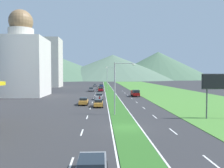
% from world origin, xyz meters
% --- Properties ---
extents(ground_plane, '(600.00, 600.00, 0.00)m').
position_xyz_m(ground_plane, '(0.00, 0.00, 0.00)').
color(ground_plane, '#2D2D30').
extents(grass_median, '(3.20, 240.00, 0.06)m').
position_xyz_m(grass_median, '(0.00, 60.00, 0.03)').
color(grass_median, '#2D6023').
rests_on(grass_median, ground_plane).
extents(grass_verge_right, '(24.00, 240.00, 0.06)m').
position_xyz_m(grass_verge_right, '(20.60, 60.00, 0.03)').
color(grass_verge_right, '#477F33').
rests_on(grass_verge_right, ground_plane).
extents(lane_dash_left_1, '(0.16, 2.80, 0.01)m').
position_xyz_m(lane_dash_left_1, '(-5.10, -10.96, 0.01)').
color(lane_dash_left_1, silver).
rests_on(lane_dash_left_1, ground_plane).
extents(lane_dash_left_2, '(0.16, 2.80, 0.01)m').
position_xyz_m(lane_dash_left_2, '(-5.10, -1.91, 0.01)').
color(lane_dash_left_2, silver).
rests_on(lane_dash_left_2, ground_plane).
extents(lane_dash_left_3, '(0.16, 2.80, 0.01)m').
position_xyz_m(lane_dash_left_3, '(-5.10, 7.13, 0.01)').
color(lane_dash_left_3, silver).
rests_on(lane_dash_left_3, ground_plane).
extents(lane_dash_left_4, '(0.16, 2.80, 0.01)m').
position_xyz_m(lane_dash_left_4, '(-5.10, 16.18, 0.01)').
color(lane_dash_left_4, silver).
rests_on(lane_dash_left_4, ground_plane).
extents(lane_dash_left_5, '(0.16, 2.80, 0.01)m').
position_xyz_m(lane_dash_left_5, '(-5.10, 25.22, 0.01)').
color(lane_dash_left_5, silver).
rests_on(lane_dash_left_5, ground_plane).
extents(lane_dash_left_6, '(0.16, 2.80, 0.01)m').
position_xyz_m(lane_dash_left_6, '(-5.10, 34.27, 0.01)').
color(lane_dash_left_6, silver).
rests_on(lane_dash_left_6, ground_plane).
extents(lane_dash_left_7, '(0.16, 2.80, 0.01)m').
position_xyz_m(lane_dash_left_7, '(-5.10, 43.31, 0.01)').
color(lane_dash_left_7, silver).
rests_on(lane_dash_left_7, ground_plane).
extents(lane_dash_left_8, '(0.16, 2.80, 0.01)m').
position_xyz_m(lane_dash_left_8, '(-5.10, 52.36, 0.01)').
color(lane_dash_left_8, silver).
rests_on(lane_dash_left_8, ground_plane).
extents(lane_dash_left_9, '(0.16, 2.80, 0.01)m').
position_xyz_m(lane_dash_left_9, '(-5.10, 61.40, 0.01)').
color(lane_dash_left_9, silver).
rests_on(lane_dash_left_9, ground_plane).
extents(lane_dash_right_1, '(0.16, 2.80, 0.01)m').
position_xyz_m(lane_dash_right_1, '(5.10, -10.96, 0.01)').
color(lane_dash_right_1, silver).
rests_on(lane_dash_right_1, ground_plane).
extents(lane_dash_right_2, '(0.16, 2.80, 0.01)m').
position_xyz_m(lane_dash_right_2, '(5.10, -1.91, 0.01)').
color(lane_dash_right_2, silver).
rests_on(lane_dash_right_2, ground_plane).
extents(lane_dash_right_3, '(0.16, 2.80, 0.01)m').
position_xyz_m(lane_dash_right_3, '(5.10, 7.13, 0.01)').
color(lane_dash_right_3, silver).
rests_on(lane_dash_right_3, ground_plane).
extents(lane_dash_right_4, '(0.16, 2.80, 0.01)m').
position_xyz_m(lane_dash_right_4, '(5.10, 16.18, 0.01)').
color(lane_dash_right_4, silver).
rests_on(lane_dash_right_4, ground_plane).
extents(lane_dash_right_5, '(0.16, 2.80, 0.01)m').
position_xyz_m(lane_dash_right_5, '(5.10, 25.22, 0.01)').
color(lane_dash_right_5, silver).
rests_on(lane_dash_right_5, ground_plane).
extents(lane_dash_right_6, '(0.16, 2.80, 0.01)m').
position_xyz_m(lane_dash_right_6, '(5.10, 34.27, 0.01)').
color(lane_dash_right_6, silver).
rests_on(lane_dash_right_6, ground_plane).
extents(lane_dash_right_7, '(0.16, 2.80, 0.01)m').
position_xyz_m(lane_dash_right_7, '(5.10, 43.31, 0.01)').
color(lane_dash_right_7, silver).
rests_on(lane_dash_right_7, ground_plane).
extents(lane_dash_right_8, '(0.16, 2.80, 0.01)m').
position_xyz_m(lane_dash_right_8, '(5.10, 52.36, 0.01)').
color(lane_dash_right_8, silver).
rests_on(lane_dash_right_8, ground_plane).
extents(lane_dash_right_9, '(0.16, 2.80, 0.01)m').
position_xyz_m(lane_dash_right_9, '(5.10, 61.40, 0.01)').
color(lane_dash_right_9, silver).
rests_on(lane_dash_right_9, ground_plane).
extents(edge_line_median_left, '(0.16, 240.00, 0.01)m').
position_xyz_m(edge_line_median_left, '(-1.75, 60.00, 0.01)').
color(edge_line_median_left, silver).
rests_on(edge_line_median_left, ground_plane).
extents(edge_line_median_right, '(0.16, 240.00, 0.01)m').
position_xyz_m(edge_line_median_right, '(1.75, 60.00, 0.01)').
color(edge_line_median_right, silver).
rests_on(edge_line_median_right, ground_plane).
extents(domed_building, '(14.30, 14.30, 25.63)m').
position_xyz_m(domed_building, '(-26.88, 42.72, 10.15)').
color(domed_building, silver).
rests_on(domed_building, ground_plane).
extents(midrise_colored, '(13.12, 13.12, 25.04)m').
position_xyz_m(midrise_colored, '(-30.84, 93.61, 12.52)').
color(midrise_colored, beige).
rests_on(midrise_colored, ground_plane).
extents(hill_far_left, '(225.55, 225.55, 43.29)m').
position_xyz_m(hill_far_left, '(-95.87, 273.97, 21.64)').
color(hill_far_left, '#47664C').
rests_on(hill_far_left, ground_plane).
extents(hill_far_center, '(159.27, 159.27, 31.43)m').
position_xyz_m(hill_far_center, '(10.83, 262.96, 15.72)').
color(hill_far_center, '#516B56').
rests_on(hill_far_center, ground_plane).
extents(hill_far_right, '(148.39, 148.39, 38.08)m').
position_xyz_m(hill_far_right, '(75.46, 289.84, 19.04)').
color(hill_far_right, '#47664C').
rests_on(hill_far_right, ground_plane).
extents(street_lamp_near, '(3.36, 0.29, 8.30)m').
position_xyz_m(street_lamp_near, '(-0.46, 8.95, 4.88)').
color(street_lamp_near, '#99999E').
rests_on(street_lamp_near, ground_plane).
extents(street_lamp_mid, '(2.79, 0.28, 8.65)m').
position_xyz_m(street_lamp_mid, '(0.48, 36.52, 5.00)').
color(street_lamp_mid, '#99999E').
rests_on(street_lamp_mid, ground_plane).
extents(street_lamp_far, '(3.25, 0.40, 8.80)m').
position_xyz_m(street_lamp_far, '(-0.44, 64.11, 5.12)').
color(street_lamp_far, '#99999E').
rests_on(street_lamp_far, ground_plane).
extents(billboard_roadside, '(4.90, 0.28, 6.51)m').
position_xyz_m(billboard_roadside, '(13.76, 4.92, 4.99)').
color(billboard_roadside, '#4C4C51').
rests_on(billboard_roadside, ground_plane).
extents(car_0, '(1.95, 4.35, 1.53)m').
position_xyz_m(car_0, '(-3.61, 31.85, 0.78)').
color(car_0, '#B2B2B7').
rests_on(car_0, ground_plane).
extents(car_1, '(2.01, 4.64, 1.51)m').
position_xyz_m(car_1, '(-3.34, 60.53, 0.77)').
color(car_1, maroon).
rests_on(car_1, ground_plane).
extents(car_2, '(1.89, 4.18, 1.48)m').
position_xyz_m(car_2, '(-3.59, 18.05, 0.75)').
color(car_2, '#C6842D').
rests_on(car_2, ground_plane).
extents(car_4, '(1.97, 4.22, 1.49)m').
position_xyz_m(car_4, '(-3.61, 71.14, 0.76)').
color(car_4, '#C6842D').
rests_on(car_4, ground_plane).
extents(car_5, '(1.95, 4.75, 1.39)m').
position_xyz_m(car_5, '(-6.71, 99.17, 0.73)').
color(car_5, slate).
rests_on(car_5, ground_plane).
extents(car_6, '(1.99, 4.35, 1.52)m').
position_xyz_m(car_6, '(-6.95, 60.72, 0.77)').
color(car_6, slate).
rests_on(car_6, ground_plane).
extents(car_7, '(1.96, 4.57, 1.54)m').
position_xyz_m(car_7, '(-3.27, 88.33, 0.79)').
color(car_7, navy).
rests_on(car_7, ground_plane).
extents(car_8, '(1.90, 4.30, 1.51)m').
position_xyz_m(car_8, '(-6.77, 21.31, 0.76)').
color(car_8, '#C6842D').
rests_on(car_8, ground_plane).
extents(pickup_truck_0, '(2.18, 5.40, 2.00)m').
position_xyz_m(pickup_truck_0, '(6.87, 39.39, 0.98)').
color(pickup_truck_0, maroon).
rests_on(pickup_truck_0, ground_plane).
extents(motorcycle_rider, '(0.36, 2.00, 1.80)m').
position_xyz_m(motorcycle_rider, '(-3.39, 22.79, 0.75)').
color(motorcycle_rider, black).
rests_on(motorcycle_rider, ground_plane).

